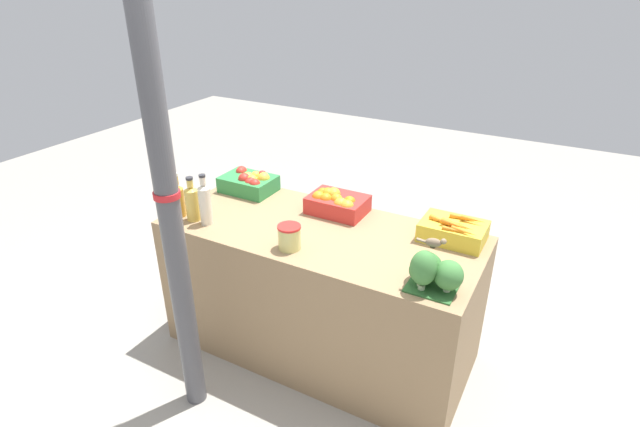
# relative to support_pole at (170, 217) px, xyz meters

# --- Properties ---
(ground_plane) EXTENTS (10.00, 10.00, 0.00)m
(ground_plane) POSITION_rel_support_pole_xyz_m (0.40, 0.69, -1.12)
(ground_plane) COLOR gray
(market_table) EXTENTS (1.78, 0.78, 0.83)m
(market_table) POSITION_rel_support_pole_xyz_m (0.40, 0.69, -0.71)
(market_table) COLOR #937551
(market_table) RESTS_ON ground_plane
(support_pole) EXTENTS (0.12, 0.12, 2.24)m
(support_pole) POSITION_rel_support_pole_xyz_m (0.00, 0.00, 0.00)
(support_pole) COLOR #4C4C51
(support_pole) RESTS_ON ground_plane
(apple_crate) EXTENTS (0.34, 0.24, 0.14)m
(apple_crate) POSITION_rel_support_pole_xyz_m (-0.26, 0.94, -0.23)
(apple_crate) COLOR #2D8442
(apple_crate) RESTS_ON market_table
(orange_crate) EXTENTS (0.34, 0.24, 0.14)m
(orange_crate) POSITION_rel_support_pole_xyz_m (0.38, 0.93, -0.23)
(orange_crate) COLOR red
(orange_crate) RESTS_ON market_table
(carrot_crate) EXTENTS (0.34, 0.24, 0.14)m
(carrot_crate) POSITION_rel_support_pole_xyz_m (1.07, 0.94, -0.23)
(carrot_crate) COLOR gold
(carrot_crate) RESTS_ON market_table
(broccoli_pile) EXTENTS (0.25, 0.21, 0.20)m
(broccoli_pile) POSITION_rel_support_pole_xyz_m (1.10, 0.44, -0.20)
(broccoli_pile) COLOR #2D602D
(broccoli_pile) RESTS_ON market_table
(juice_bottle_amber) EXTENTS (0.07, 0.07, 0.27)m
(juice_bottle_amber) POSITION_rel_support_pole_xyz_m (-0.41, 0.45, -0.18)
(juice_bottle_amber) COLOR gold
(juice_bottle_amber) RESTS_ON market_table
(juice_bottle_golden) EXTENTS (0.08, 0.08, 0.26)m
(juice_bottle_golden) POSITION_rel_support_pole_xyz_m (-0.30, 0.45, -0.18)
(juice_bottle_golden) COLOR gold
(juice_bottle_golden) RESTS_ON market_table
(juice_bottle_cloudy) EXTENTS (0.07, 0.07, 0.30)m
(juice_bottle_cloudy) POSITION_rel_support_pole_xyz_m (-0.20, 0.45, -0.16)
(juice_bottle_cloudy) COLOR beige
(juice_bottle_cloudy) RESTS_ON market_table
(pickle_jar) EXTENTS (0.12, 0.12, 0.13)m
(pickle_jar) POSITION_rel_support_pole_xyz_m (0.36, 0.44, -0.23)
(pickle_jar) COLOR #D1CC75
(pickle_jar) RESTS_ON market_table
(sparrow_bird) EXTENTS (0.13, 0.05, 0.05)m
(sparrow_bird) POSITION_rel_support_pole_xyz_m (1.10, 0.45, -0.06)
(sparrow_bird) COLOR #4C3D2D
(sparrow_bird) RESTS_ON broccoli_pile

